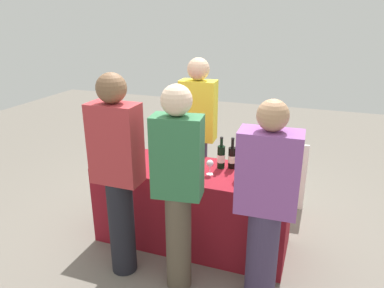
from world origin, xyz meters
TOP-DOWN VIEW (x-y plane):
  - ground_plane at (0.00, 0.00)m, footprint 12.00×12.00m
  - tasting_table at (0.00, 0.00)m, footprint 1.85×0.67m
  - wine_bottle_0 at (-0.18, 0.11)m, footprint 0.07×0.07m
  - wine_bottle_1 at (0.25, 0.12)m, footprint 0.07×0.07m
  - wine_bottle_2 at (0.34, 0.15)m, footprint 0.07×0.07m
  - wine_bottle_3 at (0.48, 0.16)m, footprint 0.06×0.06m
  - wine_bottle_4 at (0.71, 0.06)m, footprint 0.07×0.07m
  - wine_glass_0 at (-0.63, -0.07)m, footprint 0.07×0.07m
  - wine_glass_1 at (-0.07, -0.07)m, footprint 0.07×0.07m
  - wine_glass_2 at (0.19, -0.06)m, footprint 0.07×0.07m
  - wine_glass_3 at (0.67, -0.13)m, footprint 0.06×0.06m
  - ice_bucket at (0.54, -0.03)m, footprint 0.23×0.23m
  - server_pouring at (-0.16, 0.63)m, footprint 0.39×0.23m
  - guest_0 at (-0.43, -0.61)m, footprint 0.40×0.24m
  - guest_1 at (0.11, -0.62)m, footprint 0.40×0.26m
  - guest_2 at (0.78, -0.56)m, footprint 0.45×0.26m
  - menu_board at (0.77, 1.01)m, footprint 0.49×0.08m

SIDE VIEW (x-z plane):
  - ground_plane at x=0.00m, z-range 0.00..0.00m
  - tasting_table at x=0.00m, z-range 0.00..0.79m
  - menu_board at x=0.77m, z-range 0.00..0.80m
  - guest_2 at x=0.78m, z-range 0.06..1.70m
  - wine_glass_0 at x=-0.63m, z-range 0.82..0.95m
  - wine_glass_3 at x=0.67m, z-range 0.82..0.95m
  - ice_bucket at x=0.54m, z-range 0.79..0.99m
  - wine_glass_2 at x=0.19m, z-range 0.82..0.96m
  - wine_glass_1 at x=-0.07m, z-range 0.82..0.97m
  - wine_bottle_2 at x=0.34m, z-range 0.75..1.05m
  - wine_bottle_3 at x=0.48m, z-range 0.75..1.05m
  - wine_bottle_1 at x=0.25m, z-range 0.75..1.06m
  - wine_bottle_4 at x=0.71m, z-range 0.75..1.06m
  - wine_bottle_0 at x=-0.18m, z-range 0.75..1.07m
  - guest_1 at x=0.11m, z-range 0.09..1.80m
  - server_pouring at x=-0.16m, z-range 0.09..1.84m
  - guest_0 at x=-0.43m, z-range 0.08..1.85m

